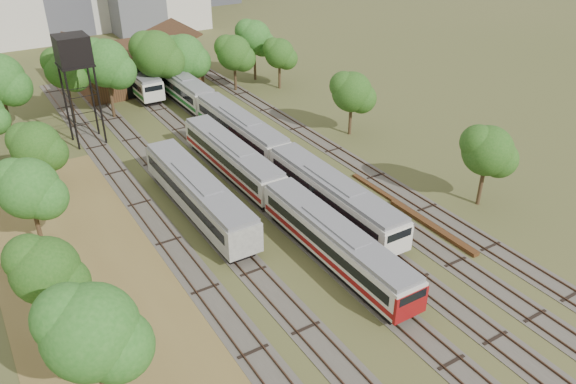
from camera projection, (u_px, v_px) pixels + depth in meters
ground at (428, 314)px, 38.67m from camera, size 240.00×240.00×0.00m
dry_grass_patch at (136, 341)px, 36.33m from camera, size 14.00×60.00×0.04m
tracks at (248, 174)px, 56.87m from camera, size 24.60×80.00×0.19m
railcar_red_set at (277, 195)px, 49.44m from camera, size 2.78×34.58×3.43m
railcar_green_set at (241, 130)px, 62.05m from camera, size 2.89×52.07×3.58m
railcar_rear at (134, 77)px, 78.29m from camera, size 2.87×16.08×3.55m
old_grey_coach at (198, 194)px, 49.13m from camera, size 3.02×18.00×3.73m
water_tower at (73, 53)px, 58.88m from camera, size 3.48×3.48×12.02m
rail_pile_near at (432, 226)px, 48.05m from camera, size 0.66×9.92×0.33m
rail_pile_far at (378, 190)px, 53.65m from camera, size 0.46×7.42×0.24m
maintenance_shed at (136, 65)px, 79.76m from camera, size 16.45×11.55×7.58m
tree_band_left at (42, 217)px, 39.38m from camera, size 7.66×52.85×8.72m
tree_band_far at (144, 59)px, 71.37m from camera, size 39.30×9.90×9.77m
tree_band_right at (365, 95)px, 62.16m from camera, size 5.84×41.81×7.64m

